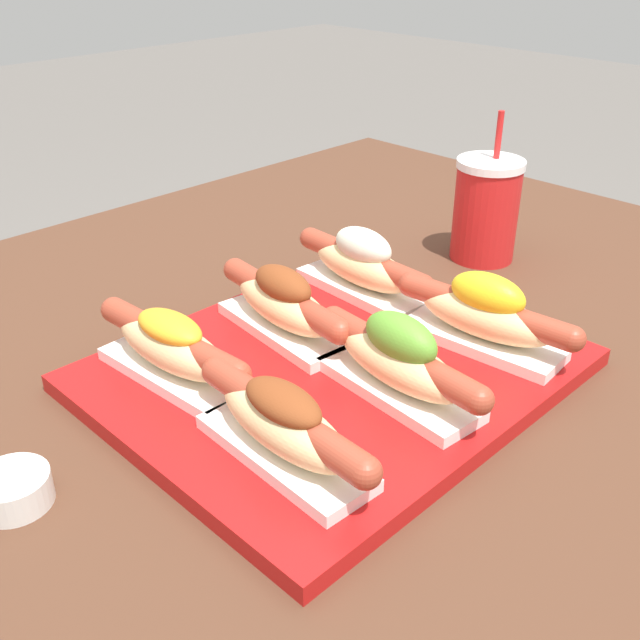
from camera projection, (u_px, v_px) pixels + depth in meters
The scene contains 10 objects.
patio_table at pixel (338, 579), 0.98m from camera, with size 1.31×1.09×0.71m.
serving_tray at pixel (334, 370), 0.75m from camera, with size 0.44×0.37×0.02m.
hot_dog_0 at pixel (284, 425), 0.60m from camera, with size 0.07×0.21×0.07m.
hot_dog_1 at pixel (399, 361), 0.68m from camera, with size 0.07×0.21×0.08m.
hot_dog_2 at pixel (485, 315), 0.76m from camera, with size 0.07×0.21×0.08m.
hot_dog_3 at pixel (172, 347), 0.70m from camera, with size 0.07×0.21×0.07m.
hot_dog_4 at pixel (284, 304), 0.78m from camera, with size 0.08×0.21×0.07m.
hot_dog_5 at pixel (363, 265), 0.86m from camera, with size 0.07×0.21×0.08m.
sauce_bowl at pixel (13, 488), 0.59m from camera, with size 0.06×0.06×0.03m.
drink_cup at pixel (486, 210), 0.98m from camera, with size 0.09×0.09×0.19m.
Camera 1 is at (-0.51, -0.48, 1.12)m, focal length 42.00 mm.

